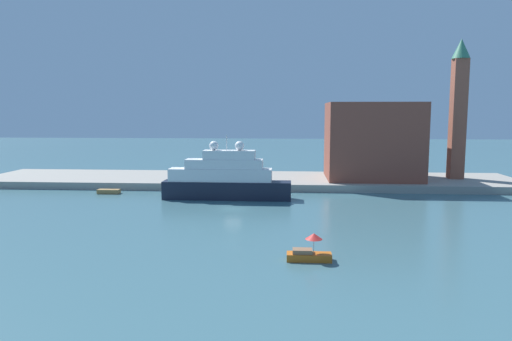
{
  "coord_description": "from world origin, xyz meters",
  "views": [
    {
      "loc": [
        8.78,
        -72.42,
        14.92
      ],
      "look_at": [
        3.2,
        6.0,
        5.3
      ],
      "focal_mm": 33.45,
      "sensor_mm": 36.0,
      "label": 1
    }
  ],
  "objects_px": {
    "mooring_bollard": "(228,181)",
    "small_motorboat": "(309,252)",
    "work_barge": "(109,191)",
    "harbor_building": "(372,141)",
    "bell_tower": "(458,104)",
    "large_yacht": "(225,179)",
    "parked_car": "(181,175)",
    "person_figure": "(203,178)"
  },
  "relations": [
    {
      "from": "small_motorboat",
      "to": "work_barge",
      "type": "distance_m",
      "value": 51.6
    },
    {
      "from": "harbor_building",
      "to": "person_figure",
      "type": "relative_size",
      "value": 10.03
    },
    {
      "from": "work_barge",
      "to": "parked_car",
      "type": "relative_size",
      "value": 0.92
    },
    {
      "from": "large_yacht",
      "to": "small_motorboat",
      "type": "relative_size",
      "value": 4.88
    },
    {
      "from": "bell_tower",
      "to": "work_barge",
      "type": "bearing_deg",
      "value": -167.35
    },
    {
      "from": "work_barge",
      "to": "person_figure",
      "type": "distance_m",
      "value": 17.62
    },
    {
      "from": "work_barge",
      "to": "parked_car",
      "type": "distance_m",
      "value": 15.96
    },
    {
      "from": "small_motorboat",
      "to": "work_barge",
      "type": "bearing_deg",
      "value": 133.21
    },
    {
      "from": "bell_tower",
      "to": "parked_car",
      "type": "xyz_separation_m",
      "value": [
        -56.43,
        -3.43,
        -14.41
      ]
    },
    {
      "from": "work_barge",
      "to": "parked_car",
      "type": "xyz_separation_m",
      "value": [
        10.78,
        11.65,
        1.71
      ]
    },
    {
      "from": "small_motorboat",
      "to": "parked_car",
      "type": "relative_size",
      "value": 1.03
    },
    {
      "from": "large_yacht",
      "to": "mooring_bollard",
      "type": "xyz_separation_m",
      "value": [
        -0.79,
        9.25,
        -1.59
      ]
    },
    {
      "from": "work_barge",
      "to": "parked_car",
      "type": "height_order",
      "value": "parked_car"
    },
    {
      "from": "small_motorboat",
      "to": "person_figure",
      "type": "distance_m",
      "value": 47.42
    },
    {
      "from": "parked_car",
      "to": "person_figure",
      "type": "distance_m",
      "value": 8.12
    },
    {
      "from": "work_barge",
      "to": "small_motorboat",
      "type": "bearing_deg",
      "value": -46.79
    },
    {
      "from": "bell_tower",
      "to": "person_figure",
      "type": "height_order",
      "value": "bell_tower"
    },
    {
      "from": "small_motorboat",
      "to": "harbor_building",
      "type": "xyz_separation_m",
      "value": [
        14.74,
        51.38,
        8.23
      ]
    },
    {
      "from": "work_barge",
      "to": "harbor_building",
      "type": "relative_size",
      "value": 0.22
    },
    {
      "from": "harbor_building",
      "to": "large_yacht",
      "type": "bearing_deg",
      "value": -147.61
    },
    {
      "from": "harbor_building",
      "to": "mooring_bollard",
      "type": "bearing_deg",
      "value": -163.61
    },
    {
      "from": "small_motorboat",
      "to": "bell_tower",
      "type": "distance_m",
      "value": 63.53
    },
    {
      "from": "large_yacht",
      "to": "person_figure",
      "type": "bearing_deg",
      "value": 120.13
    },
    {
      "from": "harbor_building",
      "to": "parked_car",
      "type": "height_order",
      "value": "harbor_building"
    },
    {
      "from": "parked_car",
      "to": "mooring_bollard",
      "type": "xyz_separation_m",
      "value": [
        10.62,
        -6.32,
        -0.24
      ]
    },
    {
      "from": "large_yacht",
      "to": "mooring_bollard",
      "type": "distance_m",
      "value": 9.42
    },
    {
      "from": "parked_car",
      "to": "person_figure",
      "type": "relative_size",
      "value": 2.39
    },
    {
      "from": "large_yacht",
      "to": "person_figure",
      "type": "relative_size",
      "value": 12.03
    },
    {
      "from": "parked_car",
      "to": "mooring_bollard",
      "type": "relative_size",
      "value": 5.05
    },
    {
      "from": "small_motorboat",
      "to": "work_barge",
      "type": "xyz_separation_m",
      "value": [
        -35.33,
        37.61,
        -0.52
      ]
    },
    {
      "from": "person_figure",
      "to": "mooring_bollard",
      "type": "xyz_separation_m",
      "value": [
        4.91,
        -0.56,
        -0.42
      ]
    },
    {
      "from": "harbor_building",
      "to": "bell_tower",
      "type": "distance_m",
      "value": 18.7
    },
    {
      "from": "bell_tower",
      "to": "mooring_bollard",
      "type": "distance_m",
      "value": 49.07
    },
    {
      "from": "large_yacht",
      "to": "bell_tower",
      "type": "relative_size",
      "value": 0.79
    },
    {
      "from": "harbor_building",
      "to": "mooring_bollard",
      "type": "distance_m",
      "value": 30.76
    },
    {
      "from": "person_figure",
      "to": "bell_tower",
      "type": "bearing_deg",
      "value": 10.27
    },
    {
      "from": "large_yacht",
      "to": "small_motorboat",
      "type": "height_order",
      "value": "large_yacht"
    },
    {
      "from": "mooring_bollard",
      "to": "small_motorboat",
      "type": "bearing_deg",
      "value": -72.03
    },
    {
      "from": "large_yacht",
      "to": "person_figure",
      "type": "xyz_separation_m",
      "value": [
        -5.69,
        9.81,
        -1.17
      ]
    },
    {
      "from": "bell_tower",
      "to": "person_figure",
      "type": "xyz_separation_m",
      "value": [
        -50.71,
        -9.19,
        -14.23
      ]
    },
    {
      "from": "parked_car",
      "to": "harbor_building",
      "type": "bearing_deg",
      "value": 3.08
    },
    {
      "from": "small_motorboat",
      "to": "harbor_building",
      "type": "height_order",
      "value": "harbor_building"
    }
  ]
}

